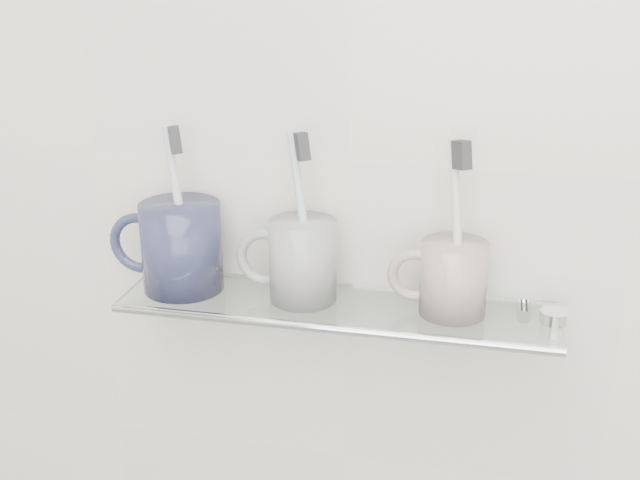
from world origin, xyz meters
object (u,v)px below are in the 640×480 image
(shelf_glass, at_px, (337,307))
(mug_center, at_px, (303,261))
(mug_left, at_px, (182,247))
(mug_right, at_px, (454,278))

(shelf_glass, distance_m, mug_center, 0.07)
(mug_left, xyz_separation_m, mug_right, (0.32, 0.00, -0.01))
(shelf_glass, distance_m, mug_left, 0.20)
(shelf_glass, height_order, mug_left, mug_left)
(mug_right, bearing_deg, shelf_glass, -179.36)
(shelf_glass, relative_size, mug_left, 4.72)
(mug_left, bearing_deg, mug_right, -19.61)
(shelf_glass, relative_size, mug_center, 5.23)
(mug_right, bearing_deg, mug_left, 178.44)
(mug_center, bearing_deg, mug_right, -23.74)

